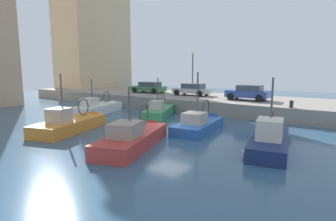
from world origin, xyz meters
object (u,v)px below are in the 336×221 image
fishing_boat_red (136,143)px  mooring_bollard_mid (291,104)px  fishing_boat_navy (270,145)px  fishing_boat_white (99,112)px  fishing_boat_blue (201,128)px  parked_car_blue (248,92)px  fishing_boat_green (160,115)px  parked_car_silver (192,89)px  quay_streetlamp (193,66)px  fishing_boat_orange (74,128)px  parked_car_green (149,87)px

fishing_boat_red → mooring_bollard_mid: fishing_boat_red is taller
fishing_boat_navy → fishing_boat_white: 16.50m
fishing_boat_blue → parked_car_blue: bearing=-1.8°
fishing_boat_green → parked_car_blue: (6.01, -5.70, 1.82)m
fishing_boat_navy → fishing_boat_white: bearing=80.6°
fishing_boat_green → parked_car_silver: bearing=6.9°
parked_car_silver → quay_streetlamp: quay_streetlamp is taller
fishing_boat_orange → fishing_boat_red: bearing=-93.1°
fishing_boat_red → parked_car_silver: bearing=18.9°
fishing_boat_white → quay_streetlamp: size_ratio=1.38×
fishing_boat_green → parked_car_silver: size_ratio=1.55×
fishing_boat_green → fishing_boat_white: (-1.75, 5.84, -0.01)m
fishing_boat_red → parked_car_blue: (14.03, -1.39, 1.81)m
fishing_boat_orange → fishing_boat_white: (5.95, 4.31, -0.01)m
fishing_boat_blue → parked_car_silver: bearing=32.9°
fishing_boat_orange → parked_car_blue: bearing=-27.8°
fishing_boat_white → parked_car_silver: bearing=-29.6°
fishing_boat_red → parked_car_silver: size_ratio=1.67×
parked_car_silver → quay_streetlamp: bearing=28.8°
fishing_boat_navy → quay_streetlamp: size_ratio=1.35×
fishing_boat_navy → parked_car_silver: 16.20m
parked_car_green → fishing_boat_blue: bearing=-128.1°
fishing_boat_orange → fishing_boat_white: fishing_boat_orange is taller
fishing_boat_blue → fishing_boat_navy: bearing=-109.5°
mooring_bollard_mid → fishing_boat_blue: bearing=140.6°
parked_car_silver → fishing_boat_navy: bearing=-135.5°
fishing_boat_orange → fishing_boat_red: 5.86m
fishing_boat_green → parked_car_green: (7.00, 6.89, 1.79)m
fishing_boat_navy → mooring_bollard_mid: 7.49m
mooring_bollard_mid → quay_streetlamp: (5.65, 11.71, 2.98)m
fishing_boat_blue → fishing_boat_white: bearing=85.3°
quay_streetlamp → fishing_boat_orange: bearing=-179.5°
parked_car_green → quay_streetlamp: 6.01m
fishing_boat_navy → fishing_boat_blue: bearing=70.5°
quay_streetlamp → fishing_boat_navy: bearing=-137.0°
parked_car_blue → parked_car_green: size_ratio=0.90×
fishing_boat_red → quay_streetlamp: size_ratio=1.43×
parked_car_silver → mooring_bollard_mid: bearing=-110.8°
fishing_boat_green → parked_car_blue: size_ratio=1.65×
fishing_boat_green → parked_car_blue: 8.48m
fishing_boat_red → fishing_boat_navy: 7.09m
parked_car_green → mooring_bollard_mid: parked_car_green is taller
parked_car_blue → fishing_boat_white: bearing=123.9°
fishing_boat_red → fishing_boat_white: (6.27, 10.16, -0.02)m
fishing_boat_white → mooring_bollard_mid: (4.67, -15.87, 1.38)m
fishing_boat_red → fishing_boat_white: size_ratio=1.04×
fishing_boat_blue → quay_streetlamp: 13.99m
fishing_boat_blue → mooring_bollard_mid: (5.59, -4.60, 1.36)m
fishing_boat_white → fishing_boat_red: bearing=-121.7°
fishing_boat_orange → parked_car_green: (14.70, 5.35, 1.79)m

